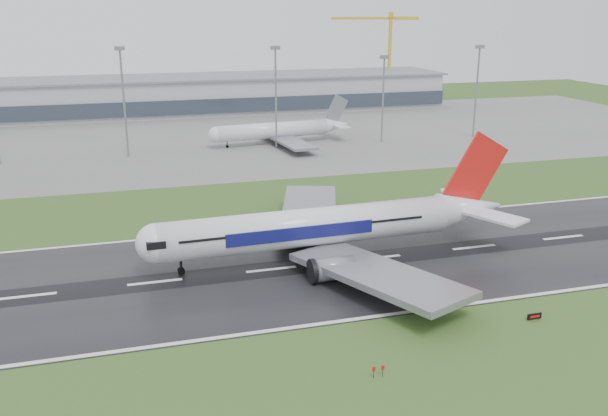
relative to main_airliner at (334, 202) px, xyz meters
name	(u,v)px	position (x,y,z in m)	size (l,w,h in m)	color
ground	(271,270)	(-12.42, -3.10, -10.45)	(520.00, 520.00, 0.00)	#2E4F1D
runway	(271,270)	(-12.42, -3.10, -10.40)	(400.00, 45.00, 0.10)	black
apron	(191,138)	(-12.42, 121.90, -10.41)	(400.00, 130.00, 0.08)	slate
terminal	(175,96)	(-12.42, 181.90, -2.95)	(240.00, 36.00, 15.00)	#9699A1
main_airliner	(334,202)	(0.00, 0.00, 0.00)	(70.14, 66.80, 20.71)	silver
parked_airliner	(278,122)	(15.06, 103.83, -2.88)	(51.11, 47.59, 14.98)	silver
tower_crane	(389,57)	(94.94, 196.90, 10.84)	(43.01, 2.35, 42.60)	gold
runway_sign	(534,317)	(20.56, -32.19, -9.93)	(2.30, 0.26, 1.04)	black
floodmast_2	(124,105)	(-34.55, 96.90, 5.63)	(0.64, 0.64, 32.16)	gray
floodmast_3	(276,100)	(12.70, 96.90, 5.36)	(0.64, 0.64, 31.62)	gray
floodmast_4	(383,101)	(49.93, 96.90, 3.58)	(0.64, 0.64, 28.07)	gray
floodmast_5	(476,93)	(85.34, 96.90, 4.96)	(0.64, 0.64, 30.84)	gray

